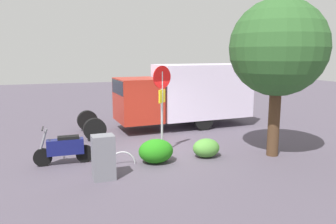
# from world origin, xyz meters

# --- Properties ---
(ground_plane) EXTENTS (60.00, 60.00, 0.00)m
(ground_plane) POSITION_xyz_m (0.00, 0.00, 0.00)
(ground_plane) COLOR #4D4552
(box_truck_near) EXTENTS (7.99, 2.52, 2.92)m
(box_truck_near) POSITION_xyz_m (-2.30, -3.52, 1.61)
(box_truck_near) COLOR black
(box_truck_near) RESTS_ON ground
(motorcycle) EXTENTS (1.81, 0.55, 1.20)m
(motorcycle) POSITION_xyz_m (3.21, 0.20, 0.52)
(motorcycle) COLOR black
(motorcycle) RESTS_ON ground
(stop_sign) EXTENTS (0.71, 0.33, 3.01)m
(stop_sign) POSITION_xyz_m (-0.01, 0.11, 2.01)
(stop_sign) COLOR #9E9EA3
(stop_sign) RESTS_ON ground
(street_tree) EXTENTS (3.13, 3.13, 5.16)m
(street_tree) POSITION_xyz_m (-3.45, 1.61, 3.57)
(street_tree) COLOR #47301E
(street_tree) RESTS_ON ground
(utility_cabinet) EXTENTS (0.61, 0.49, 1.24)m
(utility_cabinet) POSITION_xyz_m (2.27, 1.86, 0.62)
(utility_cabinet) COLOR slate
(utility_cabinet) RESTS_ON ground
(bike_rack_hoop) EXTENTS (0.85, 0.16, 0.85)m
(bike_rack_hoop) POSITION_xyz_m (1.55, 0.84, 0.00)
(bike_rack_hoop) COLOR #B7B7BC
(bike_rack_hoop) RESTS_ON ground
(shrub_near_sign) EXTENTS (1.11, 0.91, 0.75)m
(shrub_near_sign) POSITION_xyz_m (0.50, 1.02, 0.38)
(shrub_near_sign) COLOR #217814
(shrub_near_sign) RESTS_ON ground
(shrub_mid_verge) EXTENTS (0.91, 0.75, 0.62)m
(shrub_mid_verge) POSITION_xyz_m (-1.25, 1.03, 0.31)
(shrub_mid_verge) COLOR #4B8935
(shrub_mid_verge) RESTS_ON ground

